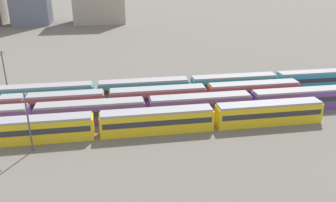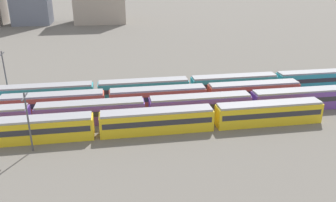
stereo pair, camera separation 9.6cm
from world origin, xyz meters
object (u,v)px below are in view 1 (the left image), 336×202
at_px(catenary_pole_1, 5,74).
at_px(train_track_3, 276,81).
at_px(catenary_pole_0, 28,119).
at_px(train_track_2, 158,97).
at_px(train_track_1, 251,102).
at_px(train_track_0, 157,121).

bearing_deg(catenary_pole_1, train_track_3, -3.15).
relative_size(catenary_pole_0, catenary_pole_1, 0.89).
bearing_deg(catenary_pole_0, train_track_2, 34.11).
bearing_deg(train_track_3, catenary_pole_1, 176.85).
height_order(train_track_1, train_track_2, same).
distance_m(train_track_3, catenary_pole_1, 55.01).
bearing_deg(catenary_pole_0, train_track_3, 22.11).
relative_size(train_track_1, catenary_pole_0, 12.65).
bearing_deg(train_track_0, train_track_3, 29.29).
bearing_deg(train_track_0, catenary_pole_1, 145.41).
height_order(train_track_1, catenary_pole_0, catenary_pole_0).
bearing_deg(train_track_3, train_track_1, -133.75).
relative_size(train_track_1, train_track_2, 2.02).
bearing_deg(train_track_2, train_track_0, -98.83).
xyz_separation_m(train_track_2, catenary_pole_0, (-20.11, -13.62, 3.07)).
xyz_separation_m(train_track_1, train_track_2, (-16.24, 5.20, -0.00)).
distance_m(train_track_0, train_track_2, 10.52).
xyz_separation_m(train_track_0, train_track_1, (17.86, 5.20, 0.00)).
relative_size(train_track_1, train_track_3, 1.00).
xyz_separation_m(train_track_0, catenary_pole_1, (-27.00, 18.62, 3.61)).
height_order(train_track_3, catenary_pole_1, catenary_pole_1).
xyz_separation_m(train_track_1, catenary_pole_0, (-36.35, -8.42, 3.07)).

